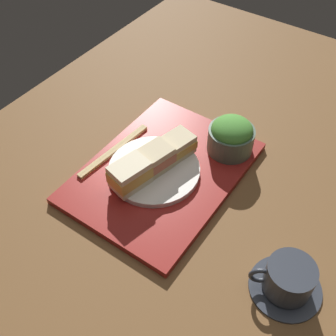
{
  "coord_description": "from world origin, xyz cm",
  "views": [
    {
      "loc": [
        52.85,
        30.43,
        67.36
      ],
      "look_at": [
        6.03,
        -1.97,
        5.0
      ],
      "focal_mm": 44.9,
      "sensor_mm": 36.0,
      "label": 1
    }
  ],
  "objects": [
    {
      "name": "sandwich_middle",
      "position": [
        6.04,
        -5.51,
        5.37
      ],
      "size": [
        8.73,
        7.08,
        5.08
      ],
      "color": "beige",
      "rests_on": "sandwich_plate"
    },
    {
      "name": "serving_tray",
      "position": [
        4.53,
        -4.39,
        0.81
      ],
      "size": [
        39.18,
        29.04,
        1.62
      ],
      "primitive_type": "cube",
      "color": "maroon",
      "rests_on": "ground_plane"
    },
    {
      "name": "chopsticks_pair",
      "position": [
        6.23,
        -16.29,
        1.97
      ],
      "size": [
        20.34,
        3.28,
        0.7
      ],
      "color": "tan",
      "rests_on": "serving_tray"
    },
    {
      "name": "salad_bowl",
      "position": [
        -9.05,
        4.11,
        5.52
      ],
      "size": [
        10.03,
        10.03,
        7.97
      ],
      "color": "#4C6051",
      "rests_on": "serving_tray"
    },
    {
      "name": "sandwich_near",
      "position": [
        -0.13,
        -4.19,
        5.04
      ],
      "size": [
        8.8,
        7.11,
        4.41
      ],
      "color": "beige",
      "rests_on": "sandwich_plate"
    },
    {
      "name": "sandwich_far",
      "position": [
        12.21,
        -6.84,
        5.59
      ],
      "size": [
        8.79,
        6.88,
        5.51
      ],
      "color": "beige",
      "rests_on": "sandwich_plate"
    },
    {
      "name": "ground_plane",
      "position": [
        0.0,
        0.0,
        -1.5
      ],
      "size": [
        140.0,
        100.0,
        3.0
      ],
      "primitive_type": "cube",
      "color": "brown"
    },
    {
      "name": "sandwich_plate",
      "position": [
        6.04,
        -5.51,
        2.23
      ],
      "size": [
        19.26,
        19.26,
        1.21
      ],
      "primitive_type": "cylinder",
      "color": "white",
      "rests_on": "serving_tray"
    },
    {
      "name": "coffee_cup",
      "position": [
        13.98,
        27.87,
        3.08
      ],
      "size": [
        12.56,
        12.56,
        6.66
      ],
      "color": "#333842",
      "rests_on": "ground_plane"
    }
  ]
}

